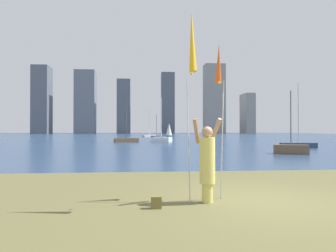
# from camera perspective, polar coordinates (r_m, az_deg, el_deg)

# --- Properties ---
(ground) EXTENTS (120.00, 138.00, 0.12)m
(ground) POSITION_cam_1_polar(r_m,az_deg,el_deg) (57.96, -2.14, -2.23)
(ground) COLOR brown
(person) EXTENTS (0.70, 0.52, 1.92)m
(person) POSITION_cam_1_polar(r_m,az_deg,el_deg) (6.93, 7.40, -6.51)
(person) COLOR #D8CC66
(person) RESTS_ON ground
(kite_flag_left) EXTENTS (0.16, 0.95, 4.31)m
(kite_flag_left) POSITION_cam_1_polar(r_m,az_deg,el_deg) (6.76, 4.55, 15.22)
(kite_flag_left) COLOR #B2B2B7
(kite_flag_left) RESTS_ON ground
(kite_flag_right) EXTENTS (0.16, 0.60, 3.75)m
(kite_flag_right) POSITION_cam_1_polar(r_m,az_deg,el_deg) (7.62, 9.56, 10.74)
(kite_flag_right) COLOR #B2B2B7
(kite_flag_right) RESTS_ON ground
(bag) EXTENTS (0.22, 0.15, 0.25)m
(bag) POSITION_cam_1_polar(r_m,az_deg,el_deg) (6.52, -2.25, -14.18)
(bag) COLOR olive
(bag) RESTS_ON ground
(sailboat_0) EXTENTS (1.94, 1.92, 4.00)m
(sailboat_0) POSITION_cam_1_polar(r_m,az_deg,el_deg) (49.25, -2.18, -2.12)
(sailboat_0) COLOR #333D51
(sailboat_0) RESTS_ON ground
(sailboat_1) EXTENTS (3.07, 1.44, 4.87)m
(sailboat_1) POSITION_cam_1_polar(r_m,az_deg,el_deg) (37.49, -7.86, -2.55)
(sailboat_1) COLOR brown
(sailboat_1) RESTS_ON ground
(sailboat_3) EXTENTS (2.96, 2.22, 5.83)m
(sailboat_3) POSITION_cam_1_polar(r_m,az_deg,el_deg) (61.22, -3.53, -1.79)
(sailboat_3) COLOR silver
(sailboat_3) RESTS_ON ground
(sailboat_4) EXTENTS (2.69, 2.25, 5.62)m
(sailboat_4) POSITION_cam_1_polar(r_m,az_deg,el_deg) (38.09, -1.25, -2.49)
(sailboat_4) COLOR white
(sailboat_4) RESTS_ON ground
(sailboat_5) EXTENTS (3.10, 0.86, 5.63)m
(sailboat_5) POSITION_cam_1_polar(r_m,az_deg,el_deg) (28.54, 23.38, -3.11)
(sailboat_5) COLOR #333D51
(sailboat_5) RESTS_ON ground
(sailboat_6) EXTENTS (2.24, 1.37, 4.19)m
(sailboat_6) POSITION_cam_1_polar(r_m,az_deg,el_deg) (21.48, 22.17, -4.01)
(sailboat_6) COLOR brown
(sailboat_6) RESTS_ON ground
(sailboat_7) EXTENTS (1.43, 2.35, 3.62)m
(sailboat_7) POSITION_cam_1_polar(r_m,az_deg,el_deg) (56.45, 0.18, -0.79)
(sailboat_7) COLOR #2D6084
(sailboat_7) RESTS_ON ground
(skyline_tower_0) EXTENTS (5.34, 6.51, 22.80)m
(skyline_tower_0) POSITION_cam_1_polar(r_m,az_deg,el_deg) (111.07, -22.69, 4.55)
(skyline_tower_0) COLOR #565B66
(skyline_tower_0) RESTS_ON ground
(skyline_tower_1) EXTENTS (6.99, 6.36, 22.00)m
(skyline_tower_1) POSITION_cam_1_polar(r_m,az_deg,el_deg) (110.35, -15.26, 4.35)
(skyline_tower_1) COLOR slate
(skyline_tower_1) RESTS_ON ground
(skyline_tower_2) EXTENTS (4.62, 4.12, 19.06)m
(skyline_tower_2) POSITION_cam_1_polar(r_m,az_deg,el_deg) (107.82, -8.35, 3.67)
(skyline_tower_2) COLOR #565B66
(skyline_tower_2) RESTS_ON ground
(skyline_tower_3) EXTENTS (4.63, 3.82, 21.58)m
(skyline_tower_3) POSITION_cam_1_polar(r_m,az_deg,el_deg) (107.77, -0.04, 4.34)
(skyline_tower_3) COLOR #565B66
(skyline_tower_3) RESTS_ON ground
(skyline_tower_4) EXTENTS (7.03, 5.22, 24.19)m
(skyline_tower_4) POSITION_cam_1_polar(r_m,az_deg,el_deg) (107.79, 8.69, 5.04)
(skyline_tower_4) COLOR gray
(skyline_tower_4) RESTS_ON ground
(skyline_tower_5) EXTENTS (3.36, 7.41, 14.08)m
(skyline_tower_5) POSITION_cam_1_polar(r_m,az_deg,el_deg) (111.30, 14.75, 2.26)
(skyline_tower_5) COLOR gray
(skyline_tower_5) RESTS_ON ground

